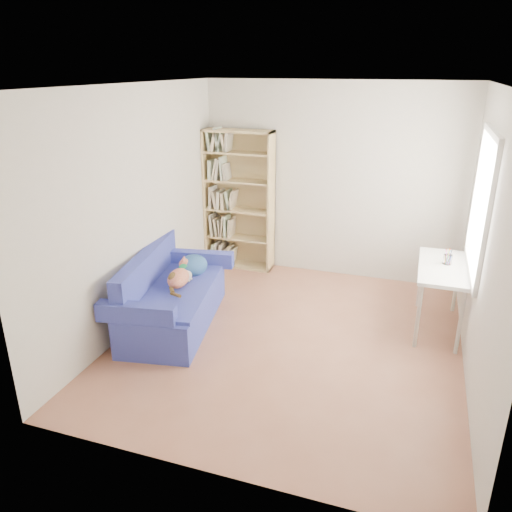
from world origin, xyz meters
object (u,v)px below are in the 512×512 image
at_px(desk, 442,273).
at_px(pen_cup, 448,258).
at_px(bookshelf, 239,206).
at_px(sofa, 172,297).

xyz_separation_m(desk, pen_cup, (0.04, 0.07, 0.15)).
xyz_separation_m(bookshelf, desk, (2.73, -1.05, -0.23)).
height_order(bookshelf, desk, bookshelf).
bearing_deg(sofa, pen_cup, 7.34).
bearing_deg(pen_cup, bookshelf, 160.46).
height_order(sofa, desk, sofa).
xyz_separation_m(sofa, pen_cup, (2.88, 0.90, 0.50)).
height_order(desk, pen_cup, pen_cup).
bearing_deg(desk, sofa, -163.77).
distance_m(sofa, bookshelf, 1.97).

